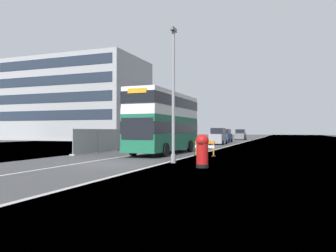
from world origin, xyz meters
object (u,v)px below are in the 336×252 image
Objects in this scene: lamppost_foreground at (173,99)px; car_far_side at (240,135)px; red_pillar_postbox at (202,149)px; roadworks_barrier at (205,147)px; double_decker_bus at (165,122)px; car_oncoming_near at (218,137)px; car_receding_far at (216,135)px; car_receding_mid at (225,136)px.

lamppost_foreground is 1.92× the size of car_far_side.
roadworks_barrier is (-1.66, 7.23, -0.22)m from red_pillar_postbox.
double_decker_bus is 2.52× the size of car_oncoming_near.
lamppost_foreground is at bearing -84.05° from car_oncoming_near.
car_receding_far is (-6.69, 35.65, 0.29)m from roadworks_barrier.
car_far_side is at bearing 89.78° from double_decker_bus.
lamppost_foreground is 3.89m from red_pillar_postbox.
double_decker_bus is 18.86m from car_oncoming_near.
lamppost_foreground is at bearing -86.52° from car_far_side.
red_pillar_postbox is at bearing -77.08° from roadworks_barrier.
car_receding_far is at bearing -108.93° from car_far_side.
car_receding_mid is at bearing 98.69° from red_pillar_postbox.
double_decker_bus is 10.45m from red_pillar_postbox.
car_far_side is at bearing 71.07° from car_receding_far.
double_decker_bus is 6.24× the size of roadworks_barrier.
car_far_side is at bearing 90.86° from car_oncoming_near.
car_oncoming_near is (-2.70, 25.89, -2.66)m from lamppost_foreground.
lamppost_foreground is 2.02× the size of car_receding_far.
car_receding_mid is 1.09× the size of car_receding_far.
car_receding_mid is at bearing 97.60° from roadworks_barrier.
red_pillar_postbox is 7.42m from roadworks_barrier.
car_receding_mid is (-0.62, 8.16, -0.05)m from car_oncoming_near.
red_pillar_postbox is 0.40× the size of car_receding_mid.
car_receding_mid is (-0.09, 26.94, -1.62)m from double_decker_bus.
car_oncoming_near is (-3.18, 20.35, 0.33)m from roadworks_barrier.
car_receding_far is (-2.97, 34.08, -1.61)m from double_decker_bus.
red_pillar_postbox is 28.01m from car_oncoming_near.
double_decker_bus reaches higher than red_pillar_postbox.
roadworks_barrier is 0.43× the size of car_receding_far.
double_decker_bus is 26.99m from car_receding_mid.
red_pillar_postbox is (5.38, -8.80, -1.68)m from double_decker_bus.
car_receding_far is (-6.20, 41.19, -2.70)m from lamppost_foreground.
red_pillar_postbox is at bearing -58.57° from double_decker_bus.
car_receding_far is at bearing 102.90° from car_oncoming_near.
lamppost_foreground is at bearing -81.44° from car_receding_far.
car_oncoming_near is at bearing 99.96° from red_pillar_postbox.
car_far_side reaches higher than car_receding_mid.
car_oncoming_near is 15.69m from car_receding_far.
car_oncoming_near is at bearing 98.89° from roadworks_barrier.
double_decker_bus is 2.45× the size of car_receding_mid.
lamppost_foreground is 50.50m from car_far_side.
roadworks_barrier is (3.72, -1.57, -1.90)m from double_decker_bus.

